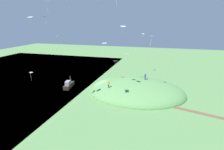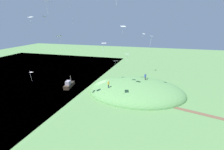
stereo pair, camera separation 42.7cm
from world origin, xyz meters
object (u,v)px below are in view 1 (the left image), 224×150
Objects in this scene: kite_8 at (143,34)px; kite_11 at (116,61)px; kite_12 at (123,27)px; kite_1 at (44,17)px; kite_10 at (152,37)px; person_watching_kites at (145,76)px; kite_9 at (31,73)px; person_on_hilltop at (109,83)px; kite_2 at (46,2)px; kite_7 at (60,37)px; kite_6 at (71,19)px; kite_13 at (104,44)px; kite_4 at (127,54)px; kite_0 at (30,17)px; boat_on_lake at (69,85)px; kite_14 at (68,2)px.

kite_11 is (-4.63, -15.07, -5.67)m from kite_8.
kite_1 is at bearing -171.42° from kite_12.
kite_12 reaches higher than kite_10.
kite_9 reaches higher than person_watching_kites.
kite_2 is (-7.69, -9.12, 16.25)m from person_on_hilltop.
kite_7 reaches higher than person_on_hilltop.
kite_9 is (3.53, -24.59, -10.41)m from kite_6.
person_watching_kites is 0.76× the size of kite_10.
kite_8 is (4.65, 20.82, 9.48)m from person_on_hilltop.
kite_6 is at bearing 112.58° from kite_7.
kite_10 reaches higher than person_watching_kites.
kite_11 is 1.21× the size of kite_12.
kite_13 is (1.23, -6.37, 9.50)m from person_on_hilltop.
kite_9 is 1.05× the size of kite_12.
kite_7 reaches higher than kite_10.
kite_8 is at bearing 87.89° from kite_4.
kite_4 is 27.32m from kite_6.
kite_0 is at bearing 142.75° from kite_2.
kite_7 is (-14.66, -12.63, 9.94)m from person_watching_kites.
kite_0 is 10.85m from kite_7.
kite_4 is 14.01m from kite_7.
kite_10 is 11.31m from kite_11.
kite_1 reaches higher than kite_7.
kite_13 is at bearing 44.03° from boat_on_lake.
kite_11 is at bearing 59.12° from kite_7.
kite_6 is 22.61m from kite_11.
kite_11 reaches higher than person_on_hilltop.
boat_on_lake is at bearing 177.36° from kite_10.
kite_11 is at bearing 25.65° from kite_0.
kite_9 is at bearing -155.84° from kite_10.
person_on_hilltop is 20.16m from kite_2.
kite_14 is (-20.41, 13.73, 6.79)m from kite_12.
kite_1 is at bearing -177.24° from kite_10.
kite_12 is (-1.65, 2.81, 5.54)m from kite_4.
kite_10 is 1.18× the size of kite_12.
kite_14 is at bearing 100.46° from kite_9.
person_on_hilltop is (11.61, -2.98, 2.44)m from boat_on_lake.
kite_1 is 15.92m from kite_6.
kite_0 is (-16.69, -2.28, 13.99)m from person_on_hilltop.
kite_12 is at bearing 84.00° from kite_13.
person_watching_kites is 0.89× the size of kite_12.
kite_12 is at bearing 120.34° from kite_4.
person_watching_kites is 0.82× the size of kite_13.
boat_on_lake is 4.06× the size of kite_8.
boat_on_lake is at bearing -68.48° from kite_6.
kite_2 is at bearing -88.89° from person_on_hilltop.
kite_10 is at bearing 54.61° from person_on_hilltop.
person_watching_kites is at bearing 2.43° from kite_11.
kite_4 is (3.92, 0.75, 6.56)m from person_on_hilltop.
person_on_hilltop is 13.48m from kite_10.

